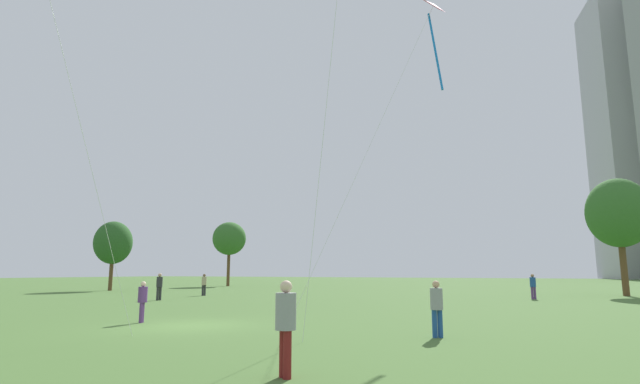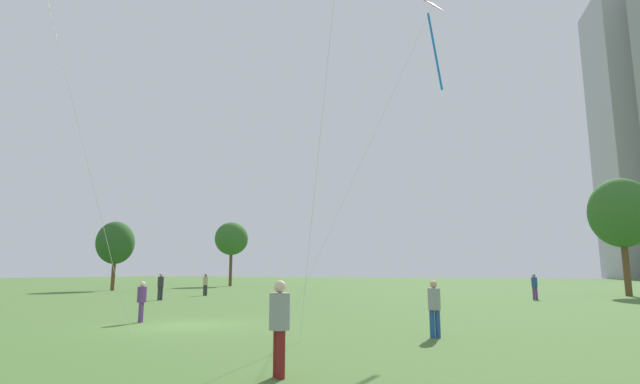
{
  "view_description": "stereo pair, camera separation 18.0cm",
  "coord_description": "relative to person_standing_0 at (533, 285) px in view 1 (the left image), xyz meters",
  "views": [
    {
      "loc": [
        12.18,
        -13.66,
        1.9
      ],
      "look_at": [
        0.74,
        8.9,
        6.09
      ],
      "focal_mm": 27.08,
      "sensor_mm": 36.0,
      "label": 1
    },
    {
      "loc": [
        12.34,
        -13.58,
        1.9
      ],
      "look_at": [
        0.74,
        8.9,
        6.09
      ],
      "focal_mm": 27.08,
      "sensor_mm": 36.0,
      "label": 2
    }
  ],
  "objects": [
    {
      "name": "person_standing_6",
      "position": [
        -22.42,
        -12.62,
        0.03
      ],
      "size": [
        0.4,
        0.4,
        1.79
      ],
      "rotation": [
        0.0,
        0.0,
        1.08
      ],
      "color": "#2D2D33",
      "rests_on": "ground"
    },
    {
      "name": "kite_flying_3",
      "position": [
        -2.5,
        -16.24,
        12.42
      ],
      "size": [
        5.08,
        6.1,
        14.76
      ],
      "color": "silver",
      "rests_on": "ground"
    },
    {
      "name": "person_standing_4",
      "position": [
        -1.3,
        -22.7,
        -0.06
      ],
      "size": [
        0.36,
        0.36,
        1.64
      ],
      "rotation": [
        0.0,
        0.0,
        3.68
      ],
      "color": "#1E478C",
      "rests_on": "ground"
    },
    {
      "name": "ground",
      "position": [
        -9.97,
        -23.56,
        -1.01
      ],
      "size": [
        280.0,
        280.0,
        0.0
      ],
      "primitive_type": "plane",
      "color": "#476B30"
    },
    {
      "name": "park_tree_1",
      "position": [
        -39.37,
        -2.42,
        3.83
      ],
      "size": [
        3.8,
        3.8,
        7.04
      ],
      "color": "brown",
      "rests_on": "ground"
    },
    {
      "name": "person_standing_1",
      "position": [
        -12.28,
        -23.57,
        -0.12
      ],
      "size": [
        0.34,
        0.34,
        1.54
      ],
      "rotation": [
        0.0,
        0.0,
        5.24
      ],
      "color": "#593372",
      "rests_on": "ground"
    },
    {
      "name": "person_standing_3",
      "position": [
        -23.92,
        -6.31,
        -0.01
      ],
      "size": [
        0.38,
        0.38,
        1.72
      ],
      "rotation": [
        0.0,
        0.0,
        4.12
      ],
      "color": "#2D2D33",
      "rests_on": "ground"
    },
    {
      "name": "person_standing_5",
      "position": [
        -2.49,
        -29.35,
        0.0
      ],
      "size": [
        0.39,
        0.39,
        1.74
      ],
      "rotation": [
        0.0,
        0.0,
        5.65
      ],
      "color": "maroon",
      "rests_on": "ground"
    },
    {
      "name": "park_tree_2",
      "position": [
        6.25,
        8.35,
        5.58
      ],
      "size": [
        4.85,
        4.85,
        9.42
      ],
      "color": "brown",
      "rests_on": "ground"
    },
    {
      "name": "park_tree_0",
      "position": [
        -38.05,
        15.18,
        5.26
      ],
      "size": [
        4.43,
        4.43,
        8.5
      ],
      "color": "brown",
      "rests_on": "ground"
    },
    {
      "name": "person_standing_0",
      "position": [
        0.0,
        0.0,
        0.0
      ],
      "size": [
        0.39,
        0.39,
        1.74
      ],
      "rotation": [
        0.0,
        0.0,
        0.27
      ],
      "color": "#593372",
      "rests_on": "ground"
    }
  ]
}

